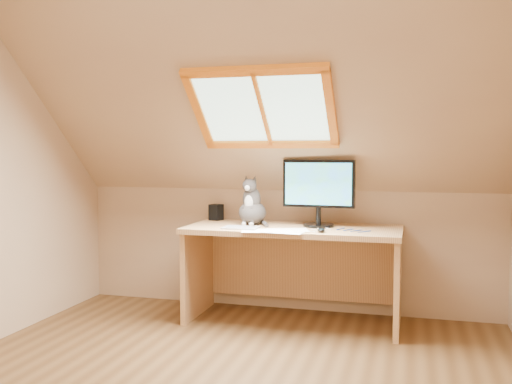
% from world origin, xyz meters
% --- Properties ---
extents(room_shell, '(3.52, 3.52, 2.41)m').
position_xyz_m(room_shell, '(0.00, -0.09, 1.43)').
color(room_shell, tan).
rests_on(room_shell, ground).
extents(desk, '(1.63, 0.71, 0.74)m').
position_xyz_m(desk, '(0.15, 1.45, 0.52)').
color(desk, tan).
rests_on(desk, ground).
extents(monitor, '(0.56, 0.23, 0.51)m').
position_xyz_m(monitor, '(0.34, 1.44, 1.04)').
color(monitor, black).
rests_on(monitor, desk).
extents(cat, '(0.24, 0.28, 0.40)m').
position_xyz_m(cat, '(-0.19, 1.43, 0.88)').
color(cat, '#494240').
rests_on(cat, desk).
extents(desk_speaker, '(0.12, 0.12, 0.13)m').
position_xyz_m(desk_speaker, '(-0.56, 1.63, 0.81)').
color(desk_speaker, black).
rests_on(desk_speaker, desk).
extents(graphics_tablet, '(0.26, 0.19, 0.01)m').
position_xyz_m(graphics_tablet, '(-0.21, 1.18, 0.75)').
color(graphics_tablet, '#B2B2B7').
rests_on(graphics_tablet, desk).
extents(mouse, '(0.07, 0.11, 0.03)m').
position_xyz_m(mouse, '(0.41, 1.14, 0.76)').
color(mouse, black).
rests_on(mouse, desk).
extents(papers, '(0.35, 0.30, 0.01)m').
position_xyz_m(papers, '(0.07, 1.12, 0.75)').
color(papers, white).
rests_on(papers, desk).
extents(cables, '(0.51, 0.26, 0.01)m').
position_xyz_m(cables, '(0.52, 1.26, 0.75)').
color(cables, silver).
rests_on(cables, desk).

